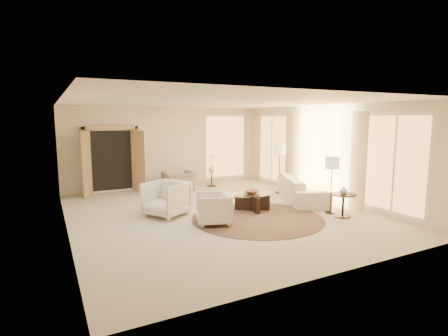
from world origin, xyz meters
name	(u,v)px	position (x,y,z in m)	size (l,w,h in m)	color
room	(217,159)	(0.00, 0.00, 1.40)	(7.04, 8.04, 2.83)	beige
windows_right	(320,154)	(3.45, 0.10, 1.35)	(0.10, 6.40, 2.40)	#F5B862
window_back_corner	(226,147)	(2.30, 3.95, 1.35)	(1.70, 0.10, 2.40)	#F5B862
curtains_right	(299,154)	(3.40, 1.00, 1.30)	(0.06, 5.20, 2.60)	tan
french_doors	(113,160)	(-1.90, 3.82, 1.07)	(1.95, 0.66, 2.16)	tan
area_rug	(257,218)	(0.67, -0.84, 0.01)	(3.20, 3.20, 0.01)	#3A261C
sofa	(302,189)	(2.84, 0.11, 0.35)	(2.42, 0.95, 0.71)	white
armchair_left	(166,197)	(-1.22, 0.39, 0.47)	(0.92, 0.86, 0.95)	white
armchair_right	(214,207)	(-0.46, -0.76, 0.39)	(0.76, 0.72, 0.79)	white
accent_chair	(179,178)	(0.12, 3.19, 0.43)	(0.98, 0.64, 0.86)	gray
coffee_table	(252,200)	(0.96, -0.14, 0.28)	(1.62, 1.62, 0.45)	black
end_table	(343,201)	(2.62, -1.69, 0.40)	(0.61, 0.61, 0.58)	black
side_table	(212,177)	(1.44, 3.40, 0.32)	(0.46, 0.46, 0.54)	black
floor_lamp_near	(280,151)	(2.90, 1.34, 1.36)	(0.39, 0.39, 1.60)	black
floor_lamp_far	(332,165)	(2.59, -1.30, 1.24)	(0.35, 0.35, 1.45)	black
bowl	(252,192)	(0.96, -0.14, 0.49)	(0.33, 0.33, 0.08)	brown
end_vase	(344,190)	(2.62, -1.69, 0.67)	(0.18, 0.18, 0.19)	white
side_vase	(211,168)	(1.44, 3.40, 0.65)	(0.22, 0.22, 0.23)	white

